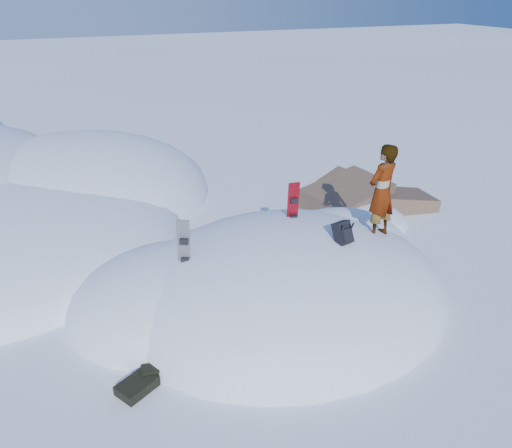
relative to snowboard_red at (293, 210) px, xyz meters
name	(u,v)px	position (x,y,z in m)	size (l,w,h in m)	color
ground	(285,296)	(-0.53, -0.82, -1.57)	(120.00, 120.00, 0.00)	white
snow_mound	(273,292)	(-0.71, -0.58, -1.57)	(8.00, 6.00, 3.00)	white
rock_outcrop	(356,213)	(3.18, 2.19, -1.56)	(4.68, 4.41, 1.68)	brown
snowboard_red	(293,210)	(0.00, 0.00, 0.00)	(0.26, 0.19, 1.33)	red
snowboard_dark	(184,252)	(-2.57, -0.53, -0.21)	(0.29, 0.26, 1.32)	black
backpack	(343,233)	(0.39, -1.41, 0.03)	(0.40, 0.48, 0.53)	black
gear_pile	(139,383)	(-3.89, -2.31, -1.47)	(0.83, 0.68, 0.22)	black
person	(382,192)	(1.52, -0.98, 0.56)	(0.73, 0.48, 2.01)	slate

